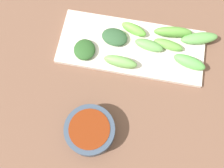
# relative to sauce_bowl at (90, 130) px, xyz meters

# --- Properties ---
(tabletop) EXTENTS (2.10, 2.10, 0.02)m
(tabletop) POSITION_rel_sauce_bowl_xyz_m (0.13, -0.04, -0.03)
(tabletop) COLOR brown
(tabletop) RESTS_ON ground
(sauce_bowl) EXTENTS (0.11, 0.11, 0.05)m
(sauce_bowl) POSITION_rel_sauce_bowl_xyz_m (0.00, 0.00, 0.00)
(sauce_bowl) COLOR #374559
(sauce_bowl) RESTS_ON tabletop
(serving_plate) EXTENTS (0.15, 0.37, 0.01)m
(serving_plate) POSITION_rel_sauce_bowl_xyz_m (0.23, -0.06, -0.02)
(serving_plate) COLOR silver
(serving_plate) RESTS_ON tabletop
(broccoli_stalk_0) EXTENTS (0.04, 0.08, 0.02)m
(broccoli_stalk_0) POSITION_rel_sauce_bowl_xyz_m (0.24, -0.10, -0.00)
(broccoli_stalk_0) COLOR #64A151
(broccoli_stalk_0) RESTS_ON serving_plate
(broccoli_leafy_1) EXTENTS (0.06, 0.07, 0.02)m
(broccoli_leafy_1) POSITION_rel_sauce_bowl_xyz_m (0.25, -0.01, -0.00)
(broccoli_leafy_1) COLOR #2E5431
(broccoli_leafy_1) RESTS_ON serving_plate
(broccoli_stalk_2) EXTENTS (0.06, 0.10, 0.02)m
(broccoli_stalk_2) POSITION_rel_sauce_bowl_xyz_m (0.28, -0.23, -0.00)
(broccoli_stalk_2) COLOR #62A551
(broccoli_stalk_2) RESTS_ON serving_plate
(broccoli_leafy_3) EXTENTS (0.07, 0.07, 0.02)m
(broccoli_leafy_3) POSITION_rel_sauce_bowl_xyz_m (0.20, 0.06, -0.00)
(broccoli_leafy_3) COLOR #2A5624
(broccoli_leafy_3) RESTS_ON serving_plate
(broccoli_stalk_4) EXTENTS (0.04, 0.08, 0.02)m
(broccoli_stalk_4) POSITION_rel_sauce_bowl_xyz_m (0.25, -0.15, -0.00)
(broccoli_stalk_4) COLOR #64A043
(broccoli_stalk_4) RESTS_ON serving_plate
(broccoli_stalk_5) EXTENTS (0.05, 0.07, 0.03)m
(broccoli_stalk_5) POSITION_rel_sauce_bowl_xyz_m (0.27, -0.06, 0.00)
(broccoli_stalk_5) COLOR #6BBB43
(broccoli_stalk_5) RESTS_ON serving_plate
(broccoli_stalk_6) EXTENTS (0.03, 0.09, 0.03)m
(broccoli_stalk_6) POSITION_rel_sauce_bowl_xyz_m (0.18, -0.04, 0.00)
(broccoli_stalk_6) COLOR #71B256
(broccoli_stalk_6) RESTS_ON serving_plate
(broccoli_stalk_7) EXTENTS (0.05, 0.09, 0.03)m
(broccoli_stalk_7) POSITION_rel_sauce_bowl_xyz_m (0.21, -0.21, 0.00)
(broccoli_stalk_7) COLOR #5DB350
(broccoli_stalk_7) RESTS_ON serving_plate
(broccoli_stalk_8) EXTENTS (0.04, 0.10, 0.03)m
(broccoli_stalk_8) POSITION_rel_sauce_bowl_xyz_m (0.28, -0.16, 0.00)
(broccoli_stalk_8) COLOR #62A33F
(broccoli_stalk_8) RESTS_ON serving_plate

